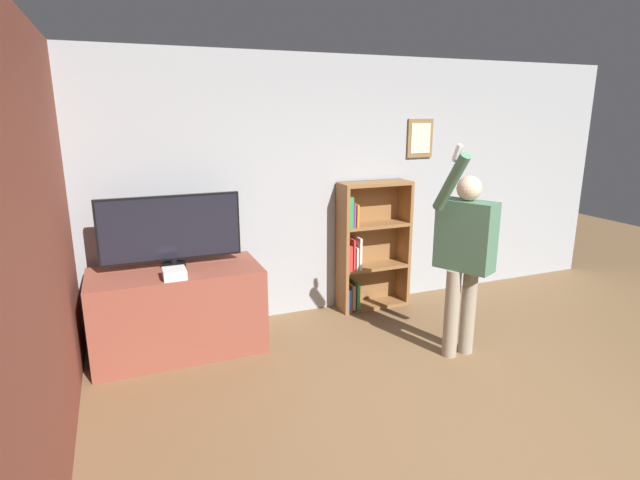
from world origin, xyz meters
The scene contains 8 objects.
ground_plane centered at (0.00, 0.00, 0.00)m, with size 14.00×14.00×0.00m, color brown.
wall_back centered at (0.00, 3.01, 1.35)m, with size 7.19×0.09×2.70m.
wall_side_brick centered at (-2.63, 1.49, 1.35)m, with size 0.06×4.58×2.70m.
tv_ledge centered at (-1.77, 2.52, 0.39)m, with size 1.48×0.72×0.78m.
television centered at (-1.77, 2.63, 1.12)m, with size 1.23×0.22×0.65m.
game_console centered at (-1.80, 2.29, 0.82)m, with size 0.19×0.20×0.08m.
bookshelf centered at (0.30, 2.83, 0.68)m, with size 0.80×0.28×1.41m.
person centered at (0.54, 1.50, 0.99)m, with size 0.63×0.58×1.89m.
Camera 1 is at (-2.18, -1.86, 2.13)m, focal length 28.00 mm.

